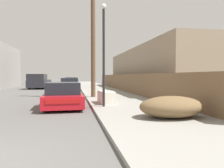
{
  "coord_description": "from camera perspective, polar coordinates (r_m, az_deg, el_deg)",
  "views": [
    {
      "loc": [
        2.3,
        -3.8,
        1.58
      ],
      "look_at": [
        4.78,
        10.02,
        1.07
      ],
      "focal_mm": 35.0,
      "sensor_mm": 36.0,
      "label": 1
    }
  ],
  "objects": [
    {
      "name": "parked_sports_car_red",
      "position": [
        11.28,
        -12.68,
        -3.09
      ],
      "size": [
        2.01,
        4.17,
        1.27
      ],
      "rotation": [
        0.0,
        0.0,
        0.04
      ],
      "color": "red",
      "rests_on": "ground"
    },
    {
      "name": "sidewalk_curb",
      "position": [
        27.51,
        -3.9,
        -1.08
      ],
      "size": [
        4.2,
        63.0,
        0.12
      ],
      "primitive_type": "cube",
      "color": "gray",
      "rests_on": "ground"
    },
    {
      "name": "wooden_fence",
      "position": [
        21.77,
        2.97,
        0.38
      ],
      "size": [
        0.08,
        31.47,
        1.63
      ],
      "primitive_type": "cube",
      "color": "brown",
      "rests_on": "sidewalk_curb"
    },
    {
      "name": "pickup_truck",
      "position": [
        28.7,
        -18.55,
        0.65
      ],
      "size": [
        2.39,
        5.35,
        1.83
      ],
      "rotation": [
        0.0,
        0.0,
        3.08
      ],
      "color": "#232328",
      "rests_on": "ground"
    },
    {
      "name": "car_parked_far",
      "position": [
        29.81,
        -10.72,
        0.28
      ],
      "size": [
        2.05,
        4.44,
        1.41
      ],
      "rotation": [
        0.0,
        0.0,
        0.07
      ],
      "color": "#2D478C",
      "rests_on": "ground"
    },
    {
      "name": "street_lamp",
      "position": [
        10.54,
        -2.19,
        9.52
      ],
      "size": [
        0.26,
        0.26,
        4.89
      ],
      "color": "#232326",
      "rests_on": "sidewalk_curb"
    },
    {
      "name": "utility_pole",
      "position": [
        15.66,
        -4.98,
        14.33
      ],
      "size": [
        1.8,
        0.31,
        9.36
      ],
      "color": "brown",
      "rests_on": "sidewalk_curb"
    },
    {
      "name": "building_right_house",
      "position": [
        24.65,
        11.64,
        3.6
      ],
      "size": [
        6.0,
        21.03,
        4.5
      ],
      "primitive_type": "cube",
      "color": "gray",
      "rests_on": "ground"
    },
    {
      "name": "discarded_fridge",
      "position": [
        11.75,
        -1.55,
        -3.44
      ],
      "size": [
        0.77,
        1.67,
        0.68
      ],
      "rotation": [
        0.0,
        0.0,
        0.05
      ],
      "color": "silver",
      "rests_on": "sidewalk_curb"
    },
    {
      "name": "car_parked_mid",
      "position": [
        20.51,
        -10.88,
        -0.54
      ],
      "size": [
        1.84,
        4.3,
        1.41
      ],
      "rotation": [
        0.0,
        0.0,
        -0.03
      ],
      "color": "silver",
      "rests_on": "ground"
    },
    {
      "name": "brush_pile",
      "position": [
        7.99,
        15.28,
        -5.76
      ],
      "size": [
        2.3,
        1.58,
        0.76
      ],
      "color": "brown",
      "rests_on": "sidewalk_curb"
    }
  ]
}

